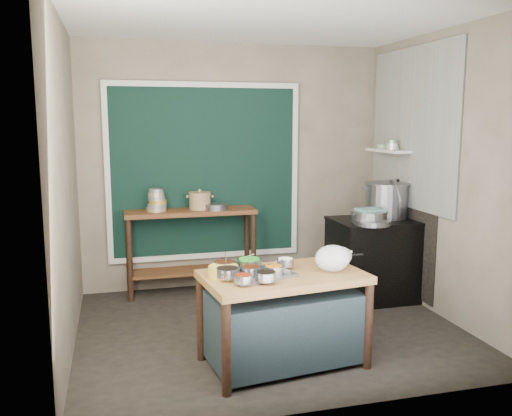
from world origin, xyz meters
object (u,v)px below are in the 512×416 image
object	(u,v)px
steamer	(369,217)
utensil_cup	(160,207)
prep_table	(283,319)
stove_block	(374,261)
saucepan	(334,257)
yellow_basin	(223,271)
stock_pot	(386,200)
back_counter	(191,251)
ceramic_crock	(200,202)
condiment_tray	(258,274)

from	to	relation	value
steamer	utensil_cup	bearing A→B (deg)	156.84
prep_table	stove_block	distance (m)	1.95
stove_block	utensil_cup	distance (m)	2.42
prep_table	saucepan	world-z (taller)	saucepan
prep_table	utensil_cup	distance (m)	2.27
prep_table	saucepan	size ratio (longest dim) A/B	5.27
yellow_basin	stock_pot	distance (m)	2.52
back_counter	prep_table	bearing A→B (deg)	-77.65
prep_table	saucepan	xyz separation A→B (m)	(0.49, 0.14, 0.44)
prep_table	utensil_cup	world-z (taller)	utensil_cup
yellow_basin	steamer	bearing A→B (deg)	32.60
prep_table	stove_block	xyz separation A→B (m)	(1.46, 1.30, 0.05)
ceramic_crock	stock_pot	world-z (taller)	stock_pot
prep_table	back_counter	xyz separation A→B (m)	(-0.44, 2.03, 0.10)
utensil_cup	steamer	bearing A→B (deg)	-23.16
stove_block	saucepan	world-z (taller)	saucepan
back_counter	utensil_cup	xyz separation A→B (m)	(-0.33, 0.02, 0.51)
stove_block	prep_table	bearing A→B (deg)	-138.23
back_counter	steamer	xyz separation A→B (m)	(1.75, -0.87, 0.47)
yellow_basin	steamer	world-z (taller)	steamer
ceramic_crock	stock_pot	bearing A→B (deg)	-18.41
yellow_basin	saucepan	distance (m)	0.97
yellow_basin	saucepan	world-z (taller)	saucepan
back_counter	saucepan	world-z (taller)	back_counter
condiment_tray	stock_pot	world-z (taller)	stock_pot
prep_table	stock_pot	world-z (taller)	stock_pot
back_counter	saucepan	distance (m)	2.14
ceramic_crock	utensil_cup	bearing A→B (deg)	179.32
condiment_tray	yellow_basin	xyz separation A→B (m)	(-0.26, 0.04, 0.03)
ceramic_crock	stock_pot	size ratio (longest dim) A/B	0.52
saucepan	stock_pot	world-z (taller)	stock_pot
stove_block	steamer	bearing A→B (deg)	-136.56
stove_block	condiment_tray	world-z (taller)	stove_block
prep_table	steamer	distance (m)	1.83
utensil_cup	steamer	xyz separation A→B (m)	(2.08, -0.89, -0.05)
condiment_tray	ceramic_crock	world-z (taller)	ceramic_crock
stock_pot	yellow_basin	bearing A→B (deg)	-146.75
back_counter	ceramic_crock	xyz separation A→B (m)	(0.11, 0.01, 0.56)
utensil_cup	steamer	world-z (taller)	utensil_cup
stove_block	saucepan	bearing A→B (deg)	-129.83
stove_block	ceramic_crock	world-z (taller)	ceramic_crock
stock_pot	steamer	xyz separation A→B (m)	(-0.31, -0.23, -0.13)
yellow_basin	ceramic_crock	xyz separation A→B (m)	(0.14, 2.02, 0.24)
prep_table	condiment_tray	distance (m)	0.44
back_counter	condiment_tray	xyz separation A→B (m)	(0.23, -2.05, 0.29)
ceramic_crock	back_counter	bearing A→B (deg)	-174.37
back_counter	utensil_cup	size ratio (longest dim) A/B	10.98
back_counter	stock_pot	xyz separation A→B (m)	(2.06, -0.64, 0.60)
prep_table	ceramic_crock	world-z (taller)	ceramic_crock
utensil_cup	saucepan	bearing A→B (deg)	-56.43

